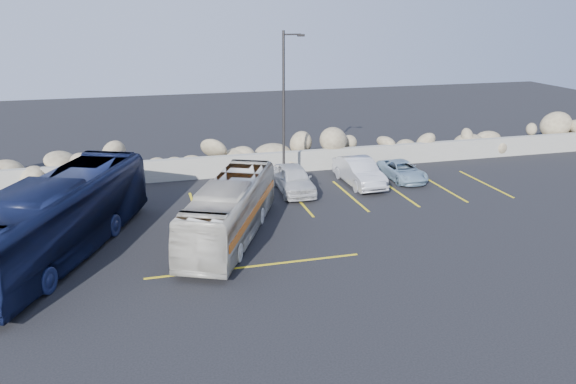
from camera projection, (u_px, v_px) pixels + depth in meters
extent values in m
plane|color=black|center=(283.00, 265.00, 20.69)|extent=(90.00, 90.00, 0.00)
cube|color=gray|center=(230.00, 166.00, 31.51)|extent=(60.00, 0.40, 1.20)
cube|color=gold|center=(195.00, 209.00, 26.50)|extent=(0.12, 5.00, 0.01)
cube|color=gold|center=(298.00, 200.00, 27.75)|extent=(0.12, 5.00, 0.01)
cube|color=gold|center=(350.00, 195.00, 28.41)|extent=(0.12, 5.00, 0.01)
cube|color=gold|center=(397.00, 191.00, 29.05)|extent=(0.12, 5.00, 0.01)
cube|color=gold|center=(442.00, 187.00, 29.69)|extent=(0.12, 5.00, 0.01)
cube|color=gold|center=(485.00, 184.00, 30.33)|extent=(0.12, 5.00, 0.01)
cube|color=gold|center=(255.00, 266.00, 20.62)|extent=(8.00, 0.12, 0.01)
cylinder|color=#2C2927|center=(284.00, 111.00, 28.78)|extent=(0.14, 0.14, 8.00)
cylinder|color=#2C2927|center=(292.00, 34.00, 27.70)|extent=(0.90, 0.08, 0.08)
cube|color=#2C2927|center=(301.00, 35.00, 27.83)|extent=(0.35, 0.18, 0.12)
imported|color=beige|center=(230.00, 210.00, 22.89)|extent=(5.42, 8.71, 2.41)
imported|color=#101737|center=(57.00, 218.00, 21.05)|extent=(6.70, 11.09, 3.06)
imported|color=silver|center=(294.00, 179.00, 28.76)|extent=(1.78, 4.16, 1.40)
imported|color=silver|center=(359.00, 172.00, 29.96)|extent=(1.60, 4.35, 1.42)
imported|color=#7D9AB1|center=(402.00, 171.00, 30.92)|extent=(1.81, 3.70, 1.01)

